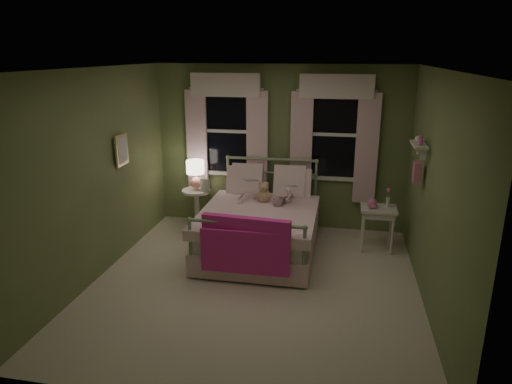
% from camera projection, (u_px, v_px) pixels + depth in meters
% --- Properties ---
extents(room_shell, '(4.20, 4.20, 4.20)m').
position_uv_depth(room_shell, '(254.00, 184.00, 5.31)').
color(room_shell, white).
rests_on(room_shell, ground).
extents(bed, '(1.58, 2.04, 1.18)m').
position_uv_depth(bed, '(261.00, 226.00, 6.53)').
color(bed, white).
rests_on(bed, ground).
extents(pink_throw, '(1.10, 0.19, 0.71)m').
position_uv_depth(pink_throw, '(245.00, 239.00, 5.50)').
color(pink_throw, '#E62DA2').
rests_on(pink_throw, bed).
extents(child_left, '(0.30, 0.22, 0.75)m').
position_uv_depth(child_left, '(247.00, 180.00, 6.81)').
color(child_left, '#F7D1DD').
rests_on(child_left, bed).
extents(child_right, '(0.42, 0.36, 0.76)m').
position_uv_depth(child_right, '(285.00, 181.00, 6.70)').
color(child_right, '#F7D1DD').
rests_on(child_right, bed).
extents(book_left, '(0.20, 0.12, 0.26)m').
position_uv_depth(book_left, '(244.00, 183.00, 6.57)').
color(book_left, beige).
rests_on(book_left, child_left).
extents(book_right, '(0.21, 0.14, 0.26)m').
position_uv_depth(book_right, '(282.00, 188.00, 6.48)').
color(book_right, beige).
rests_on(book_right, child_right).
extents(teddy_bear, '(0.24, 0.20, 0.32)m').
position_uv_depth(teddy_bear, '(264.00, 193.00, 6.65)').
color(teddy_bear, tan).
rests_on(teddy_bear, bed).
extents(nightstand_left, '(0.46, 0.46, 0.65)m').
position_uv_depth(nightstand_left, '(197.00, 204.00, 7.38)').
color(nightstand_left, white).
rests_on(nightstand_left, ground).
extents(table_lamp, '(0.28, 0.28, 0.46)m').
position_uv_depth(table_lamp, '(195.00, 172.00, 7.22)').
color(table_lamp, '#FFA096').
rests_on(table_lamp, nightstand_left).
extents(book_nightstand, '(0.21, 0.25, 0.02)m').
position_uv_depth(book_nightstand, '(201.00, 191.00, 7.22)').
color(book_nightstand, beige).
rests_on(book_nightstand, nightstand_left).
extents(nightstand_right, '(0.50, 0.40, 0.64)m').
position_uv_depth(nightstand_right, '(378.00, 214.00, 6.52)').
color(nightstand_right, white).
rests_on(nightstand_right, ground).
extents(pink_toy, '(0.14, 0.18, 0.14)m').
position_uv_depth(pink_toy, '(372.00, 203.00, 6.49)').
color(pink_toy, pink).
rests_on(pink_toy, nightstand_right).
extents(bud_vase, '(0.06, 0.06, 0.28)m').
position_uv_depth(bud_vase, '(388.00, 198.00, 6.47)').
color(bud_vase, white).
rests_on(bud_vase, nightstand_right).
extents(window_left, '(1.34, 0.13, 1.96)m').
position_uv_depth(window_left, '(227.00, 127.00, 7.27)').
color(window_left, black).
rests_on(window_left, room_shell).
extents(window_right, '(1.34, 0.13, 1.96)m').
position_uv_depth(window_right, '(334.00, 130.00, 6.96)').
color(window_right, black).
rests_on(window_right, room_shell).
extents(wall_shelf, '(0.15, 0.50, 0.60)m').
position_uv_depth(wall_shelf, '(418.00, 159.00, 5.56)').
color(wall_shelf, white).
rests_on(wall_shelf, room_shell).
extents(framed_picture, '(0.03, 0.32, 0.42)m').
position_uv_depth(framed_picture, '(122.00, 150.00, 6.16)').
color(framed_picture, beige).
rests_on(framed_picture, room_shell).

